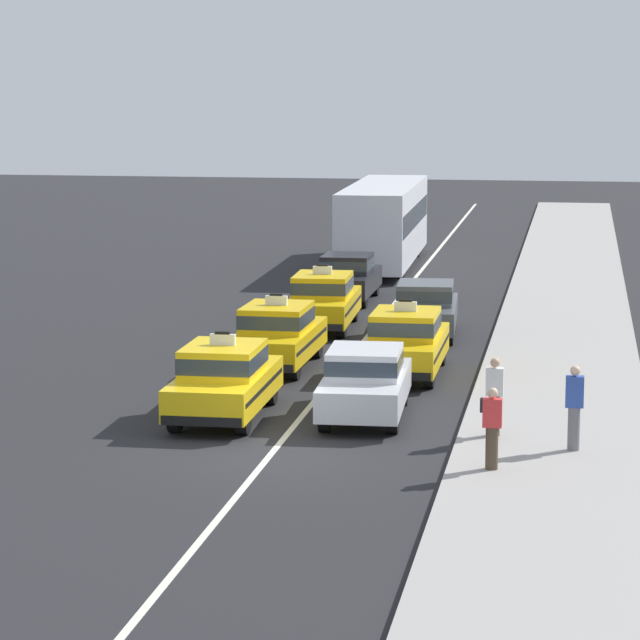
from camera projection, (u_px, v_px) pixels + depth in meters
The scene contains 14 objects.
ground_plane at pixel (272, 453), 31.16m from camera, with size 160.00×160.00×0.00m, color #232326.
lane_stripe_left_right at pixel (392, 306), 50.63m from camera, with size 0.14×80.00×0.01m, color silver.
sidewalk_curb at pixel (564, 334), 44.83m from camera, with size 4.00×90.00×0.15m, color #9E9993.
taxi_left_nearest at pixel (224, 379), 34.16m from camera, with size 1.86×4.57×1.96m.
taxi_left_second at pixel (277, 334), 39.97m from camera, with size 1.87×4.58×1.96m.
taxi_left_third at pixel (323, 300), 45.99m from camera, with size 1.96×4.61×1.96m.
sedan_left_fourth at pixel (348, 276), 51.57m from camera, with size 1.77×4.30×1.58m.
bus_left_fifth at pixel (384, 220), 60.66m from camera, with size 2.74×11.25×3.22m.
sedan_right_nearest at pixel (365, 381), 34.15m from camera, with size 1.94×4.37×1.58m.
taxi_right_second at pixel (406, 341), 38.95m from camera, with size 1.83×4.56×1.96m.
sedan_right_third at pixel (425, 307), 44.75m from camera, with size 2.00×4.39×1.58m.
pedestrian_near_crosswalk at pixel (574, 407), 30.66m from camera, with size 0.36×0.24×1.70m.
pedestrian_mid_block at pixel (492, 428), 29.20m from camera, with size 0.36×0.24×1.57m.
pedestrian_by_storefront at pixel (494, 397), 31.89m from camera, with size 0.47×0.24×1.63m.
Camera 1 is at (5.99, -29.76, 7.57)m, focal length 87.28 mm.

